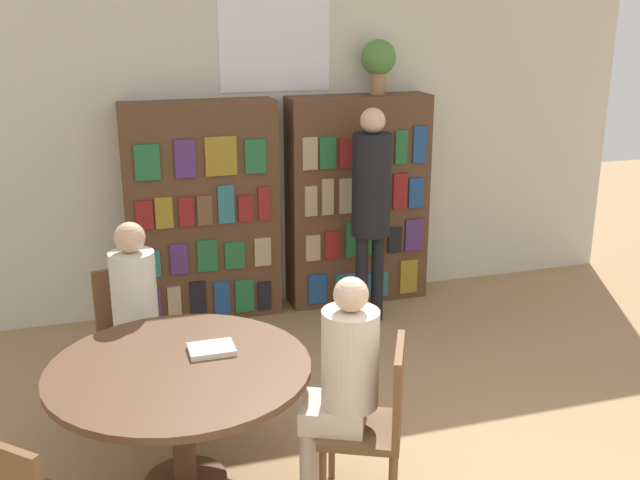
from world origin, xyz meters
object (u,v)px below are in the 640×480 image
object	(u,v)px
flower_vase	(378,60)
librarian_standing	(371,194)
seated_reader_left	(137,309)
seated_reader_right	(342,377)
chair_far_side	(377,417)
reading_table	(180,383)
bookshelf_right	(358,201)
bookshelf_left	(203,213)
chair_left_side	(132,331)

from	to	relation	value
flower_vase	librarian_standing	world-z (taller)	flower_vase
seated_reader_left	seated_reader_right	distance (m)	1.49
flower_vase	seated_reader_left	bearing A→B (deg)	-145.50
chair_far_side	seated_reader_right	size ratio (longest dim) A/B	0.72
flower_vase	reading_table	size ratio (longest dim) A/B	0.32
bookshelf_right	bookshelf_left	bearing A→B (deg)	179.99
chair_left_side	seated_reader_left	world-z (taller)	seated_reader_left
bookshelf_right	reading_table	distance (m)	2.90
seated_reader_right	bookshelf_left	bearing A→B (deg)	31.60
flower_vase	librarian_standing	xyz separation A→B (m)	(-0.24, -0.51, -0.98)
seated_reader_left	flower_vase	bearing A→B (deg)	-155.86
seated_reader_right	librarian_standing	bearing A→B (deg)	1.22
bookshelf_right	flower_vase	size ratio (longest dim) A/B	4.02
seated_reader_left	seated_reader_right	size ratio (longest dim) A/B	1.01
bookshelf_right	seated_reader_left	size ratio (longest dim) A/B	1.42
reading_table	seated_reader_left	distance (m)	0.84
chair_far_side	seated_reader_left	distance (m)	1.66
bookshelf_right	seated_reader_left	world-z (taller)	bookshelf_right
reading_table	librarian_standing	size ratio (longest dim) A/B	0.78
bookshelf_right	reading_table	size ratio (longest dim) A/B	1.30
chair_far_side	librarian_standing	size ratio (longest dim) A/B	0.51
flower_vase	chair_left_side	size ratio (longest dim) A/B	0.50
bookshelf_left	bookshelf_right	world-z (taller)	same
seated_reader_left	reading_table	bearing A→B (deg)	90.00
reading_table	chair_left_side	size ratio (longest dim) A/B	1.53
chair_far_side	seated_reader_right	bearing A→B (deg)	90.00
bookshelf_left	seated_reader_left	distance (m)	1.59
chair_far_side	bookshelf_right	bearing A→B (deg)	7.59
bookshelf_right	librarian_standing	xyz separation A→B (m)	(-0.08, -0.50, 0.18)
seated_reader_right	seated_reader_left	bearing A→B (deg)	63.01
seated_reader_left	librarian_standing	bearing A→B (deg)	-163.62
bookshelf_left	flower_vase	world-z (taller)	flower_vase
reading_table	chair_left_side	bearing A→B (deg)	100.36
reading_table	chair_far_side	distance (m)	1.02
bookshelf_right	chair_far_side	world-z (taller)	bookshelf_right
bookshelf_left	reading_table	world-z (taller)	bookshelf_left
reading_table	chair_far_side	bearing A→B (deg)	-25.64
bookshelf_right	chair_left_side	bearing A→B (deg)	-147.33
librarian_standing	flower_vase	bearing A→B (deg)	64.93
chair_left_side	chair_far_side	xyz separation A→B (m)	(1.10, -1.44, 0.00)
bookshelf_left	chair_far_side	world-z (taller)	bookshelf_left
bookshelf_right	chair_far_side	size ratio (longest dim) A/B	2.00
bookshelf_left	bookshelf_right	xyz separation A→B (m)	(1.32, -0.00, 0.00)
bookshelf_left	chair_far_side	xyz separation A→B (m)	(0.43, -2.71, -0.39)
bookshelf_right	librarian_standing	bearing A→B (deg)	-98.54
bookshelf_right	flower_vase	distance (m)	1.17
bookshelf_left	librarian_standing	size ratio (longest dim) A/B	1.02
reading_table	seated_reader_right	distance (m)	0.84
bookshelf_right	flower_vase	bearing A→B (deg)	1.72
flower_vase	seated_reader_right	world-z (taller)	flower_vase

